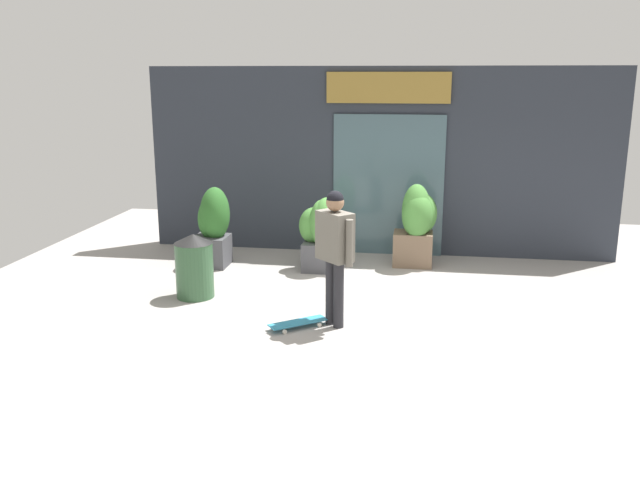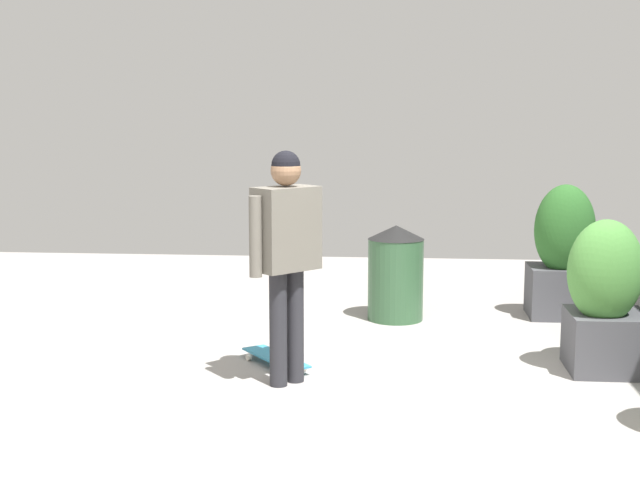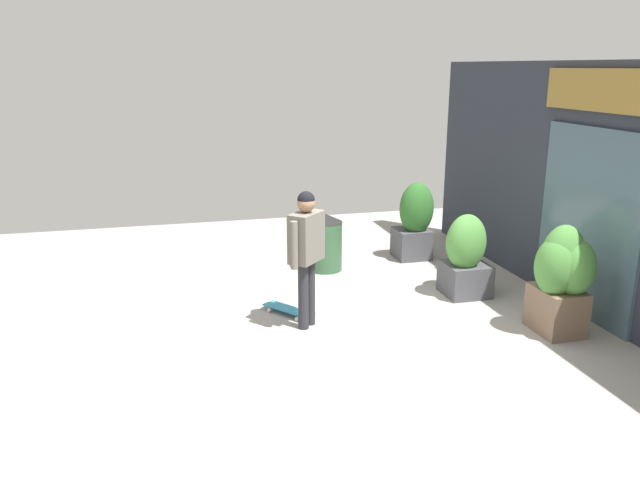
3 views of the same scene
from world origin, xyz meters
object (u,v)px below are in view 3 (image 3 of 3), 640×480
object	(u,v)px
planter_box_left	(465,252)
planter_box_right	(415,220)
skateboard	(288,309)
planter_box_mid	(562,275)
trash_bin	(325,242)
skateboarder	(306,245)

from	to	relation	value
planter_box_left	planter_box_right	xyz separation A→B (m)	(-1.81, -0.01, 0.03)
skateboard	planter_box_mid	world-z (taller)	planter_box_mid
trash_bin	skateboarder	bearing A→B (deg)	-20.64
trash_bin	planter_box_right	bearing A→B (deg)	98.56
planter_box_left	planter_box_right	size ratio (longest dim) A/B	0.91
planter_box_right	trash_bin	xyz separation A→B (m)	(0.24, -1.61, -0.20)
planter_box_left	skateboarder	bearing A→B (deg)	-77.42
skateboarder	planter_box_mid	xyz separation A→B (m)	(0.96, 2.91, -0.31)
skateboarder	trash_bin	distance (m)	2.33
skateboard	trash_bin	xyz separation A→B (m)	(-1.67, 0.94, 0.40)
planter_box_left	planter_box_mid	xyz separation A→B (m)	(1.50, 0.49, 0.12)
skateboarder	planter_box_right	size ratio (longest dim) A/B	1.32
planter_box_left	planter_box_right	distance (m)	1.81
planter_box_left	planter_box_mid	bearing A→B (deg)	18.16
planter_box_right	planter_box_mid	size ratio (longest dim) A/B	0.96
skateboard	trash_bin	size ratio (longest dim) A/B	0.79
planter_box_right	skateboarder	bearing A→B (deg)	-45.69
skateboarder	trash_bin	bearing A→B (deg)	-66.70
skateboard	planter_box_left	distance (m)	2.63
skateboarder	planter_box_left	world-z (taller)	skateboarder
skateboarder	planter_box_right	distance (m)	3.39
skateboard	planter_box_left	world-z (taller)	planter_box_left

